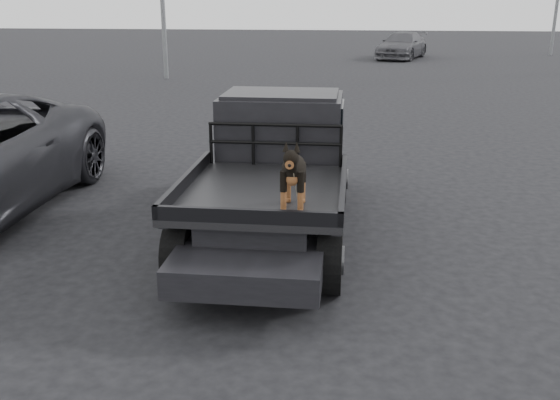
# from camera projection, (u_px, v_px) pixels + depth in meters

# --- Properties ---
(ground) EXTENTS (120.00, 120.00, 0.00)m
(ground) POSITION_uv_depth(u_px,v_px,m) (206.00, 284.00, 7.04)
(ground) COLOR black
(ground) RESTS_ON ground
(flatbed_ute) EXTENTS (2.00, 5.40, 0.92)m
(flatbed_ute) POSITION_uv_depth(u_px,v_px,m) (273.00, 202.00, 8.41)
(flatbed_ute) COLOR black
(flatbed_ute) RESTS_ON ground
(ute_cab) EXTENTS (1.72, 1.30, 0.88)m
(ute_cab) POSITION_uv_depth(u_px,v_px,m) (282.00, 122.00, 9.03)
(ute_cab) COLOR black
(ute_cab) RESTS_ON flatbed_ute
(headache_rack) EXTENTS (1.80, 0.08, 0.55)m
(headache_rack) POSITION_uv_depth(u_px,v_px,m) (275.00, 145.00, 8.37)
(headache_rack) COLOR black
(headache_rack) RESTS_ON flatbed_ute
(dog) EXTENTS (0.32, 0.60, 0.74)m
(dog) POSITION_uv_depth(u_px,v_px,m) (294.00, 174.00, 6.63)
(dog) COLOR black
(dog) RESTS_ON flatbed_ute
(distant_car_b) EXTENTS (3.31, 5.08, 1.37)m
(distant_car_b) POSITION_uv_depth(u_px,v_px,m) (402.00, 45.00, 33.34)
(distant_car_b) COLOR #4E4E53
(distant_car_b) RESTS_ON ground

